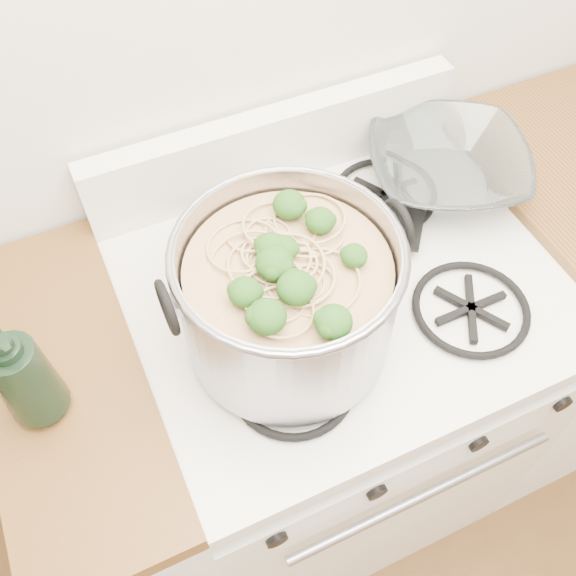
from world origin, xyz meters
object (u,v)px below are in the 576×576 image
Objects in this scene: spatula at (399,222)px; glass_bowl at (445,173)px; stock_pot at (288,297)px; bottle at (20,371)px; gas_range at (330,399)px.

spatula is 0.16m from glass_bowl.
glass_bowl is at bearing 25.14° from stock_pot.
stock_pot is 1.20× the size of spatula.
glass_bowl is 0.54× the size of bottle.
spatula is (0.29, 0.13, -0.10)m from stock_pot.
bottle is (-0.68, -0.09, 0.10)m from spatula.
glass_bowl is (0.15, 0.07, 0.00)m from spatula.
bottle is at bearing -168.79° from glass_bowl.
gas_range is at bearing -118.30° from spatula.
stock_pot reaches higher than gas_range.
spatula is at bearing 23.10° from gas_range.
spatula is (0.14, 0.06, 0.50)m from gas_range.
bottle is at bearing -133.73° from spatula.
gas_range is 7.50× the size of glass_bowl.
glass_bowl reaches higher than spatula.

